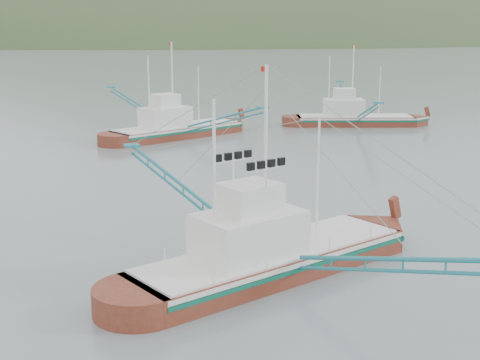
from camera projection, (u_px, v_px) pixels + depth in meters
name	position (u px, v px, depth m)	size (l,w,h in m)	color
ground	(291.00, 272.00, 31.49)	(1200.00, 1200.00, 0.00)	slate
main_boat	(270.00, 234.00, 30.82)	(14.77, 25.38, 10.47)	maroon
bg_boat_right	(355.00, 108.00, 76.75)	(13.71, 23.12, 9.82)	maroon
bg_boat_far	(176.00, 118.00, 68.62)	(14.76, 25.18, 10.47)	maroon
headland_right	(304.00, 39.00, 508.87)	(684.00, 432.00, 306.00)	#344A26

